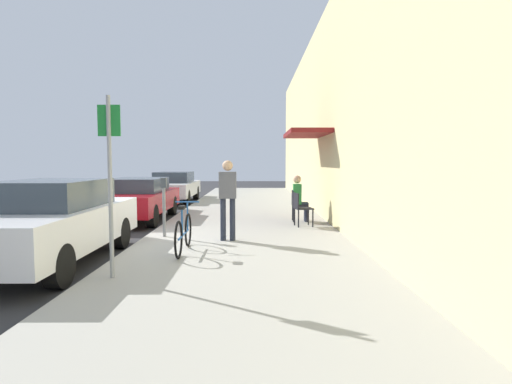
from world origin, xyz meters
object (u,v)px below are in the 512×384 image
parking_meter (164,203)px  cafe_chair_1 (297,203)px  parked_car_1 (137,198)px  bicycle_0 (184,233)px  street_sign (110,172)px  parked_car_2 (174,186)px  parked_car_0 (50,221)px  seated_patron_1 (299,197)px  cafe_chair_0 (301,207)px  pedestrian_standing (228,194)px

parking_meter → cafe_chair_1: 4.00m
parked_car_1 → bicycle_0: (2.25, -4.99, -0.21)m
street_sign → parked_car_2: bearing=96.9°
parked_car_0 → bicycle_0: (2.25, 0.42, -0.28)m
parked_car_0 → seated_patron_1: parked_car_0 is taller
parked_car_0 → bicycle_0: parked_car_0 is taller
parked_car_0 → parked_car_1: 5.41m
cafe_chair_1 → cafe_chair_0: bearing=-89.9°
parked_car_2 → pedestrian_standing: bearing=-72.8°
street_sign → pedestrian_standing: size_ratio=1.53×
parked_car_0 → cafe_chair_1: parked_car_0 is taller
cafe_chair_0 → parking_meter: bearing=-155.2°
parking_meter → street_sign: 3.36m
parked_car_2 → cafe_chair_1: parked_car_2 is taller
parking_meter → street_sign: size_ratio=0.51×
street_sign → cafe_chair_1: street_sign is taller
pedestrian_standing → parked_car_0: bearing=-152.5°
parked_car_2 → seated_patron_1: seated_patron_1 is taller
cafe_chair_1 → seated_patron_1: bearing=-1.4°
street_sign → cafe_chair_0: (3.26, 4.76, -1.02)m
street_sign → bicycle_0: 2.17m
cafe_chair_0 → seated_patron_1: size_ratio=0.67×
bicycle_0 → pedestrian_standing: size_ratio=1.01×
parking_meter → seated_patron_1: bearing=36.0°
parking_meter → seated_patron_1: 4.04m
parked_car_1 → parking_meter: size_ratio=3.33×
parked_car_0 → pedestrian_standing: 3.40m
parked_car_0 → cafe_chair_0: size_ratio=5.06×
cafe_chair_0 → seated_patron_1: 0.91m
pedestrian_standing → seated_patron_1: bearing=57.2°
parked_car_1 → pedestrian_standing: size_ratio=2.59×
pedestrian_standing → cafe_chair_0: bearing=47.7°
parked_car_0 → bicycle_0: size_ratio=2.57×
bicycle_0 → pedestrian_standing: bearing=56.9°
parked_car_2 → pedestrian_standing: 10.12m
parked_car_1 → parked_car_2: bearing=90.0°
parked_car_0 → street_sign: street_sign is taller
parking_meter → cafe_chair_1: bearing=36.5°
parked_car_0 → cafe_chair_1: 6.48m
street_sign → pedestrian_standing: 3.23m
cafe_chair_0 → pedestrian_standing: bearing=-132.3°
parked_car_1 → parking_meter: 3.74m
street_sign → seated_patron_1: size_ratio=2.02×
parked_car_1 → parked_car_2: 5.80m
parked_car_2 → street_sign: 12.60m
parked_car_1 → seated_patron_1: size_ratio=3.41×
parked_car_0 → cafe_chair_1: bearing=42.7°
parked_car_1 → cafe_chair_0: (4.76, -1.91, -0.06)m
parked_car_0 → street_sign: bearing=-40.0°
parked_car_0 → cafe_chair_0: (4.76, 3.50, -0.13)m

